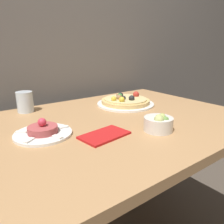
# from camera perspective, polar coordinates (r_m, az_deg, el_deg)

# --- Properties ---
(back_wall) EXTENTS (8.00, 0.05, 2.60)m
(back_wall) POSITION_cam_1_polar(r_m,az_deg,el_deg) (1.41, -14.99, 25.17)
(back_wall) COLOR slate
(back_wall) RESTS_ON ground_plane
(dining_table) EXTENTS (1.22, 0.87, 0.77)m
(dining_table) POSITION_cam_1_polar(r_m,az_deg,el_deg) (0.99, 0.14, -7.69)
(dining_table) COLOR #AD7F51
(dining_table) RESTS_ON ground_plane
(pizza_plate) EXTENTS (0.31, 0.31, 0.06)m
(pizza_plate) POSITION_cam_1_polar(r_m,az_deg,el_deg) (1.19, 3.52, 2.76)
(pizza_plate) COLOR white
(pizza_plate) RESTS_ON dining_table
(tartare_plate) EXTENTS (0.21, 0.21, 0.07)m
(tartare_plate) POSITION_cam_1_polar(r_m,az_deg,el_deg) (0.83, -17.59, -4.94)
(tartare_plate) COLOR white
(tartare_plate) RESTS_ON dining_table
(small_bowl) EXTENTS (0.11, 0.11, 0.07)m
(small_bowl) POSITION_cam_1_polar(r_m,az_deg,el_deg) (0.84, 12.08, -2.86)
(small_bowl) COLOR silver
(small_bowl) RESTS_ON dining_table
(drinking_glass) EXTENTS (0.08, 0.08, 0.10)m
(drinking_glass) POSITION_cam_1_polar(r_m,az_deg,el_deg) (1.14, -21.78, 2.47)
(drinking_glass) COLOR silver
(drinking_glass) RESTS_ON dining_table
(napkin) EXTENTS (0.19, 0.13, 0.01)m
(napkin) POSITION_cam_1_polar(r_m,az_deg,el_deg) (0.78, -1.97, -6.06)
(napkin) COLOR red
(napkin) RESTS_ON dining_table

